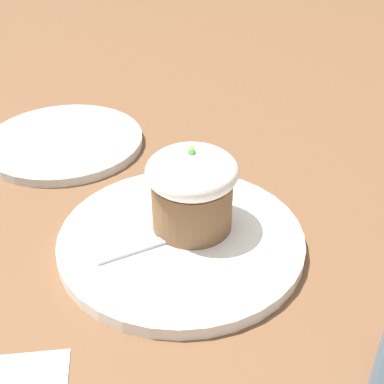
{
  "coord_description": "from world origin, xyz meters",
  "views": [
    {
      "loc": [
        -0.46,
        -0.01,
        0.38
      ],
      "look_at": [
        0.02,
        -0.01,
        0.06
      ],
      "focal_mm": 50.0,
      "sensor_mm": 36.0,
      "label": 1
    }
  ],
  "objects": [
    {
      "name": "spoon",
      "position": [
        -0.01,
        0.01,
        0.02
      ],
      "size": [
        0.07,
        0.12,
        0.01
      ],
      "color": "#B7B7BC",
      "rests_on": "dessert_plate"
    },
    {
      "name": "carrot_cake",
      "position": [
        0.02,
        -0.01,
        0.06
      ],
      "size": [
        0.1,
        0.1,
        0.1
      ],
      "color": "brown",
      "rests_on": "dessert_plate"
    },
    {
      "name": "ground_plane",
      "position": [
        0.0,
        0.0,
        0.0
      ],
      "size": [
        4.0,
        4.0,
        0.0
      ],
      "primitive_type": "plane",
      "color": "brown"
    },
    {
      "name": "dessert_plate",
      "position": [
        0.0,
        0.0,
        0.01
      ],
      "size": [
        0.27,
        0.27,
        0.01
      ],
      "color": "white",
      "rests_on": "ground_plane"
    },
    {
      "name": "side_plate",
      "position": [
        0.23,
        0.17,
        0.01
      ],
      "size": [
        0.23,
        0.23,
        0.01
      ],
      "color": "silver",
      "rests_on": "ground_plane"
    }
  ]
}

